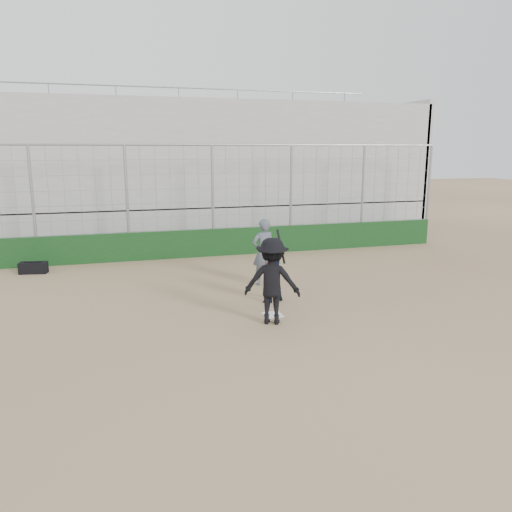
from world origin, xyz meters
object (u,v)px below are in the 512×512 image
object	(u,v)px
catcher_crouched	(270,282)
umpire	(263,255)
batter_at_plate	(272,281)
equipment_bag	(33,268)

from	to	relation	value
catcher_crouched	umpire	xyz separation A→B (m)	(0.32, 1.67, 0.33)
batter_at_plate	equipment_bag	size ratio (longest dim) A/B	2.36
batter_at_plate	umpire	distance (m)	3.27
catcher_crouched	umpire	world-z (taller)	umpire
catcher_crouched	umpire	distance (m)	1.74
batter_at_plate	umpire	bearing A→B (deg)	76.41
equipment_bag	umpire	bearing A→B (deg)	-26.35
batter_at_plate	umpire	xyz separation A→B (m)	(0.77, 3.18, -0.11)
batter_at_plate	equipment_bag	bearing A→B (deg)	132.19
catcher_crouched	equipment_bag	size ratio (longest dim) A/B	1.22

